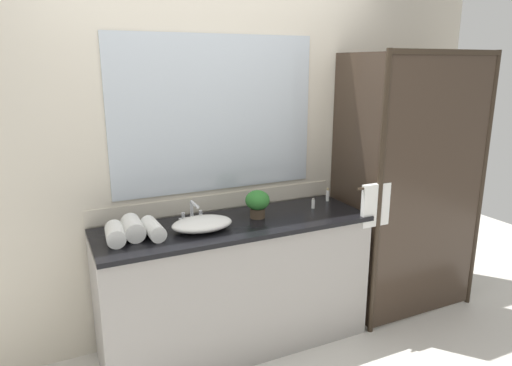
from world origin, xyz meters
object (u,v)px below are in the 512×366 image
rolled_towel_middle (133,228)px  rolled_towel_far_edge (153,229)px  amenity_bottle_conditioner (257,204)px  faucet (192,214)px  potted_plant (257,202)px  sink_basin (202,224)px  amenity_bottle_body_wash (313,204)px  amenity_bottle_lotion (328,195)px  rolled_towel_near_edge (115,234)px

rolled_towel_middle → rolled_towel_far_edge: size_ratio=0.94×
amenity_bottle_conditioner → faucet: bearing=-177.9°
potted_plant → rolled_towel_middle: bearing=-179.4°
sink_basin → rolled_towel_middle: bearing=171.8°
potted_plant → faucet: bearing=163.0°
sink_basin → rolled_towel_middle: 0.42m
amenity_bottle_body_wash → rolled_towel_far_edge: size_ratio=0.30×
amenity_bottle_lotion → sink_basin: bearing=-169.9°
rolled_towel_far_edge → rolled_towel_middle: bearing=158.2°
rolled_towel_near_edge → rolled_towel_middle: 0.12m
amenity_bottle_conditioner → amenity_bottle_body_wash: bearing=-18.8°
amenity_bottle_conditioner → rolled_towel_near_edge: size_ratio=0.43×
sink_basin → rolled_towel_far_edge: 0.30m
rolled_towel_near_edge → amenity_bottle_conditioner: bearing=11.3°
potted_plant → amenity_bottle_conditioner: bearing=65.8°
amenity_bottle_conditioner → amenity_bottle_lotion: (0.58, -0.02, 0.00)m
faucet → rolled_towel_far_edge: bearing=-149.3°
amenity_bottle_body_wash → amenity_bottle_lotion: (0.20, 0.11, 0.01)m
potted_plant → rolled_towel_far_edge: (-0.72, -0.05, -0.06)m
amenity_bottle_conditioner → amenity_bottle_lotion: 0.58m
rolled_towel_far_edge → rolled_towel_near_edge: bearing=-179.3°
amenity_bottle_body_wash → amenity_bottle_lotion: amenity_bottle_lotion is taller
amenity_bottle_body_wash → amenity_bottle_lotion: bearing=28.8°
potted_plant → amenity_bottle_lotion: bearing=10.6°
amenity_bottle_body_wash → rolled_towel_near_edge: size_ratio=0.34×
amenity_bottle_body_wash → rolled_towel_middle: rolled_towel_middle is taller
amenity_bottle_body_wash → amenity_bottle_conditioner: 0.41m
amenity_bottle_body_wash → rolled_towel_middle: size_ratio=0.32×
rolled_towel_middle → faucet: bearing=18.2°
amenity_bottle_body_wash → rolled_towel_middle: 1.27m
amenity_bottle_body_wash → sink_basin: bearing=-174.6°
rolled_towel_near_edge → faucet: bearing=19.2°
amenity_bottle_body_wash → rolled_towel_middle: bearing=-179.0°
sink_basin → faucet: 0.19m
faucet → rolled_towel_far_edge: faucet is taller
rolled_towel_far_edge → amenity_bottle_body_wash: bearing=3.2°
sink_basin → faucet: faucet is taller
amenity_bottle_conditioner → amenity_bottle_lotion: bearing=-2.3°
potted_plant → rolled_towel_far_edge: potted_plant is taller
faucet → amenity_bottle_lotion: size_ratio=1.72×
rolled_towel_near_edge → rolled_towel_far_edge: (0.22, 0.00, -0.00)m
amenity_bottle_lotion → rolled_towel_near_edge: (-1.58, -0.18, 0.01)m
rolled_towel_middle → amenity_bottle_lotion: bearing=5.0°
sink_basin → rolled_towel_far_edge: rolled_towel_far_edge is taller
sink_basin → rolled_towel_middle: (-0.41, 0.06, 0.02)m
faucet → amenity_bottle_body_wash: size_ratio=2.34×
amenity_bottle_body_wash → faucet: bearing=172.5°
sink_basin → amenity_bottle_lotion: 1.07m
faucet → rolled_towel_far_edge: size_ratio=0.70×
amenity_bottle_body_wash → amenity_bottle_conditioner: size_ratio=0.80×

